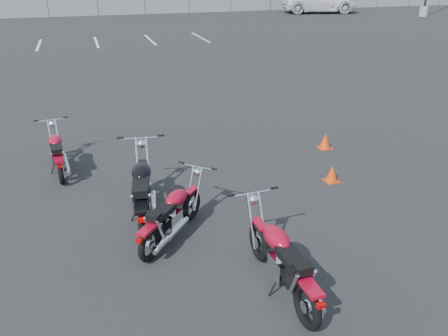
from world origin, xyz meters
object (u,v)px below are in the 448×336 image
object	(u,v)px
motorcycle_third_red	(172,215)
motorcycle_front_red	(58,153)
motorcycle_second_black	(143,191)
motorcycle_rear_red	(282,260)

from	to	relation	value
motorcycle_third_red	motorcycle_front_red	bearing A→B (deg)	118.83
motorcycle_front_red	motorcycle_third_red	world-z (taller)	motorcycle_third_red
motorcycle_second_black	motorcycle_rear_red	world-z (taller)	motorcycle_second_black
motorcycle_front_red	motorcycle_rear_red	world-z (taller)	motorcycle_rear_red
motorcycle_third_red	motorcycle_second_black	bearing A→B (deg)	112.98
motorcycle_second_black	motorcycle_front_red	bearing A→B (deg)	120.59
motorcycle_front_red	motorcycle_third_red	distance (m)	3.55
motorcycle_front_red	motorcycle_rear_red	size ratio (longest dim) A/B	0.90
motorcycle_third_red	motorcycle_rear_red	xyz separation A→B (m)	(1.09, -1.59, 0.04)
motorcycle_front_red	motorcycle_second_black	size ratio (longest dim) A/B	0.83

